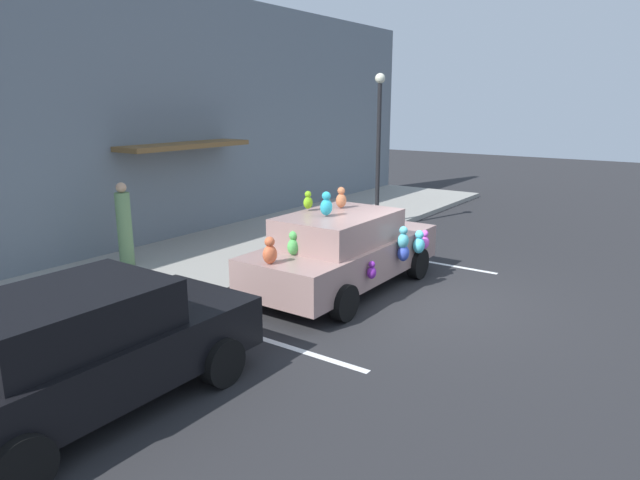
{
  "coord_description": "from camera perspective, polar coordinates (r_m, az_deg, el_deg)",
  "views": [
    {
      "loc": [
        -9.04,
        -4.23,
        3.59
      ],
      "look_at": [
        -0.23,
        1.99,
        0.9
      ],
      "focal_mm": 31.04,
      "sensor_mm": 36.0,
      "label": 1
    }
  ],
  "objects": [
    {
      "name": "ground_plane",
      "position": [
        10.61,
        9.57,
        -5.98
      ],
      "size": [
        60.0,
        60.0,
        0.0
      ],
      "primitive_type": "plane",
      "color": "#262628"
    },
    {
      "name": "sidewalk",
      "position": [
        13.39,
        -10.03,
        -1.43
      ],
      "size": [
        24.0,
        4.0,
        0.15
      ],
      "primitive_type": "cube",
      "color": "gray",
      "rests_on": "ground"
    },
    {
      "name": "storefront_building",
      "position": [
        14.54,
        -16.67,
        11.87
      ],
      "size": [
        24.0,
        1.25,
        6.4
      ],
      "color": "slate",
      "rests_on": "ground"
    },
    {
      "name": "parking_stripe_front",
      "position": [
        13.14,
        10.34,
        -2.08
      ],
      "size": [
        0.12,
        3.6,
        0.01
      ],
      "primitive_type": "cube",
      "color": "silver",
      "rests_on": "ground"
    },
    {
      "name": "parking_stripe_rear",
      "position": [
        8.75,
        -5.35,
        -10.27
      ],
      "size": [
        0.12,
        3.6,
        0.01
      ],
      "primitive_type": "cube",
      "color": "silver",
      "rests_on": "ground"
    },
    {
      "name": "plush_covered_car",
      "position": [
        10.77,
        2.48,
        -1.01
      ],
      "size": [
        4.59,
        2.14,
        2.01
      ],
      "color": "gray",
      "rests_on": "ground"
    },
    {
      "name": "parked_sedan_behind",
      "position": [
        7.15,
        -23.18,
        -10.27
      ],
      "size": [
        4.2,
        1.99,
        1.54
      ],
      "color": "black",
      "rests_on": "ground"
    },
    {
      "name": "teddy_bear_on_sidewalk",
      "position": [
        13.87,
        -1.94,
        1.16
      ],
      "size": [
        0.41,
        0.34,
        0.78
      ],
      "color": "brown",
      "rests_on": "sidewalk"
    },
    {
      "name": "street_lamp_post",
      "position": [
        15.87,
        6.08,
        10.74
      ],
      "size": [
        0.28,
        0.28,
        4.22
      ],
      "color": "black",
      "rests_on": "sidewalk"
    },
    {
      "name": "pedestrian_near_shopfront",
      "position": [
        12.51,
        -19.5,
        1.26
      ],
      "size": [
        0.31,
        0.31,
        1.81
      ],
      "color": "#6C935E",
      "rests_on": "sidewalk"
    }
  ]
}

